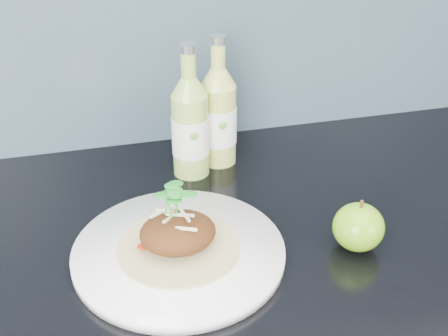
{
  "coord_description": "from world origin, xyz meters",
  "views": [
    {
      "loc": [
        -0.22,
        0.95,
        1.46
      ],
      "look_at": [
        -0.04,
        1.69,
        1.0
      ],
      "focal_mm": 50.0,
      "sensor_mm": 36.0,
      "label": 1
    }
  ],
  "objects": [
    {
      "name": "cider_bottle_right",
      "position": [
        -0.0,
        1.88,
        0.99
      ],
      "size": [
        0.08,
        0.08,
        0.23
      ],
      "rotation": [
        0.0,
        0.0,
        0.37
      ],
      "color": "#B2C652",
      "rests_on": "kitchen_counter"
    },
    {
      "name": "cider_bottle_left",
      "position": [
        -0.06,
        1.85,
        0.99
      ],
      "size": [
        0.06,
        0.07,
        0.23
      ],
      "rotation": [
        0.0,
        0.0,
        0.03
      ],
      "color": "#98BF4F",
      "rests_on": "kitchen_counter"
    },
    {
      "name": "green_apple",
      "position": [
        0.13,
        1.59,
        0.93
      ],
      "size": [
        0.08,
        0.08,
        0.08
      ],
      "rotation": [
        0.0,
        0.0,
        0.12
      ],
      "color": "#509510",
      "rests_on": "kitchen_counter"
    },
    {
      "name": "pork_taco",
      "position": [
        -0.12,
        1.63,
        0.95
      ],
      "size": [
        0.17,
        0.17,
        0.1
      ],
      "color": "tan",
      "rests_on": "dinner_plate"
    },
    {
      "name": "dinner_plate",
      "position": [
        -0.12,
        1.63,
        0.91
      ],
      "size": [
        0.38,
        0.38,
        0.02
      ],
      "color": "white",
      "rests_on": "kitchen_counter"
    }
  ]
}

